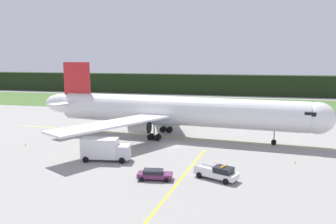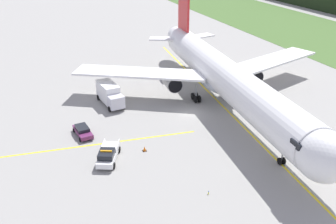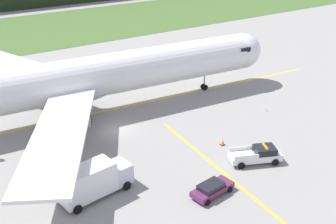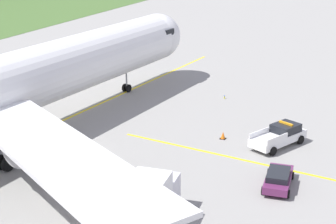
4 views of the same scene
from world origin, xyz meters
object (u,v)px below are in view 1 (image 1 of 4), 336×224
(ops_pickup_truck, at_px, (218,173))
(catering_truck, at_px, (104,149))
(apron_cone, at_px, (216,165))
(staff_car, at_px, (154,174))
(airliner, at_px, (174,111))

(ops_pickup_truck, bearing_deg, catering_truck, 166.53)
(ops_pickup_truck, bearing_deg, apron_cone, 97.47)
(staff_car, bearing_deg, airliner, 95.86)
(ops_pickup_truck, height_order, apron_cone, ops_pickup_truck)
(airliner, distance_m, ops_pickup_truck, 24.25)
(staff_car, distance_m, apron_cone, 9.99)
(airliner, relative_size, catering_truck, 7.75)
(ops_pickup_truck, relative_size, apron_cone, 8.92)
(catering_truck, bearing_deg, apron_cone, 2.73)
(catering_truck, height_order, staff_car, catering_truck)
(catering_truck, xyz_separation_m, staff_car, (9.51, -6.08, -1.12))
(staff_car, bearing_deg, ops_pickup_truck, 13.57)
(ops_pickup_truck, relative_size, catering_truck, 0.80)
(airliner, bearing_deg, apron_cone, -59.78)
(staff_car, bearing_deg, catering_truck, 147.43)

